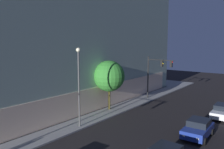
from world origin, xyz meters
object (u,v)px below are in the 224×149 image
(car_white, at_px, (222,111))
(traffic_light_far_corner, at_px, (157,70))
(street_lamp_sidewalk, at_px, (79,78))
(modern_building, at_px, (51,29))
(sidewalk_tree, at_px, (109,76))
(car_blue, at_px, (198,128))

(car_white, bearing_deg, traffic_light_far_corner, 72.24)
(traffic_light_far_corner, relative_size, street_lamp_sidewalk, 0.80)
(modern_building, height_order, car_white, modern_building)
(sidewalk_tree, relative_size, car_blue, 1.50)
(traffic_light_far_corner, xyz_separation_m, street_lamp_sidewalk, (-15.36, 0.96, 0.53))
(modern_building, xyz_separation_m, car_blue, (-2.16, -23.50, -9.95))
(traffic_light_far_corner, height_order, sidewalk_tree, traffic_light_far_corner)
(street_lamp_sidewalk, relative_size, car_blue, 1.91)
(car_white, bearing_deg, car_blue, 176.22)
(traffic_light_far_corner, bearing_deg, car_white, -107.76)
(modern_building, height_order, sidewalk_tree, modern_building)
(modern_building, distance_m, street_lamp_sidewalk, 15.82)
(modern_building, bearing_deg, car_white, -78.00)
(street_lamp_sidewalk, bearing_deg, sidewalk_tree, 11.79)
(street_lamp_sidewalk, distance_m, car_blue, 12.37)
(sidewalk_tree, distance_m, car_white, 13.99)
(modern_building, relative_size, car_white, 9.30)
(modern_building, distance_m, sidewalk_tree, 13.21)
(sidewalk_tree, bearing_deg, traffic_light_far_corner, -15.32)
(car_blue, bearing_deg, traffic_light_far_corner, 42.34)
(modern_building, relative_size, sidewalk_tree, 6.10)
(traffic_light_far_corner, xyz_separation_m, sidewalk_tree, (-8.62, 2.36, -0.20))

